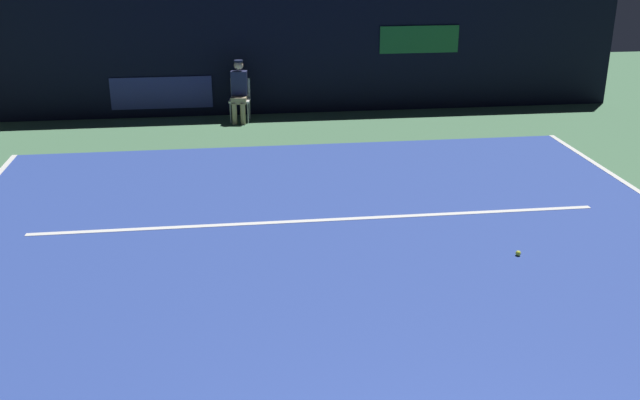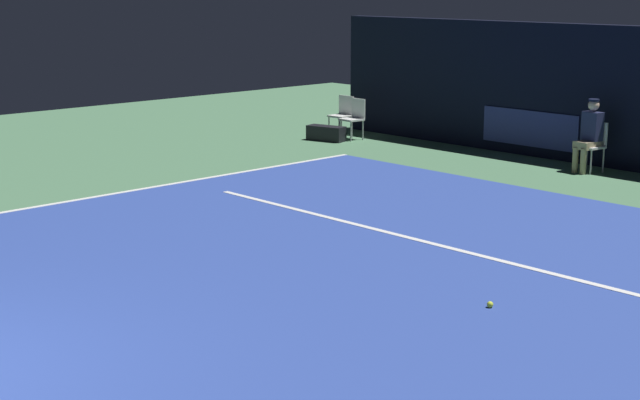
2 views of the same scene
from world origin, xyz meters
The scene contains 9 objects.
ground_plane centered at (0.00, 4.96, 0.00)m, with size 31.06×31.06×0.00m, color #4C7A56.
court_surface centered at (0.00, 4.96, 0.01)m, with size 10.53×11.92×0.01m, color #2D479E.
line_sideline_right centered at (-5.22, 4.96, 0.01)m, with size 0.10×11.92×0.01m, color white.
line_service centered at (0.00, 7.04, 0.01)m, with size 8.22×0.10×0.01m, color white.
line_judge_on_chair centered at (-1.00, 12.91, 0.69)m, with size 0.49×0.57×1.32m.
courtside_chair_near centered at (-6.53, 12.47, 0.50)m, with size 0.47×0.45×0.88m.
courtside_chair_far centered at (-7.09, 12.67, 0.50)m, with size 0.47×0.44×0.88m.
tennis_ball centered at (2.38, 5.54, 0.05)m, with size 0.07×0.07×0.07m, color #CCE033.
equipment_bag centered at (-6.80, 11.89, 0.16)m, with size 0.84×0.32×0.32m, color black.
Camera 2 is at (8.24, -2.45, 3.38)m, focal length 54.52 mm.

